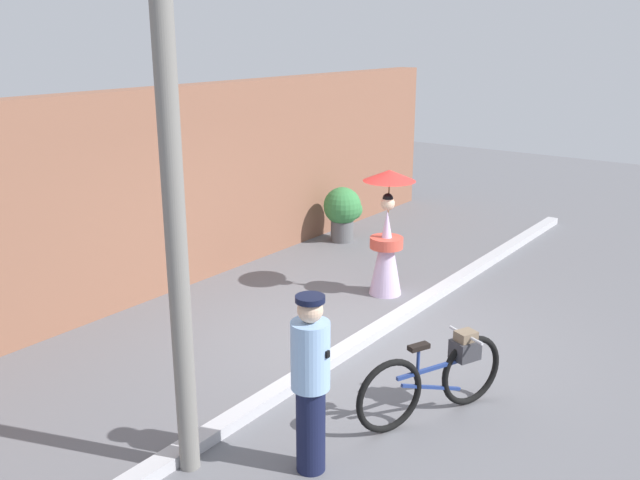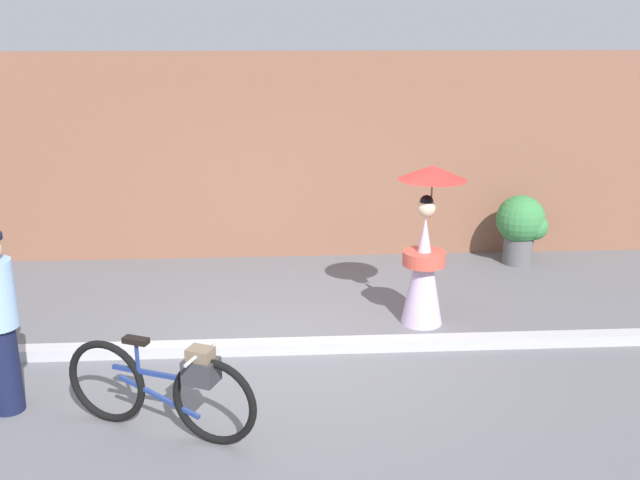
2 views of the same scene
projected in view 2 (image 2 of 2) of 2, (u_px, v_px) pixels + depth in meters
ground_plane at (289, 351)px, 7.49m from camera, size 30.00×30.00×0.00m
building_wall at (283, 156)px, 10.40m from camera, size 14.00×0.40×3.00m
sidewalk_curb at (289, 346)px, 7.48m from camera, size 14.00×0.20×0.12m
bicycle_near_officer at (165, 387)px, 5.85m from camera, size 1.69×0.77×0.85m
person_with_parasol at (425, 248)px, 7.98m from camera, size 0.76×0.76×1.86m
potted_plant_by_door at (522, 225)px, 10.14m from camera, size 0.72×0.70×1.02m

